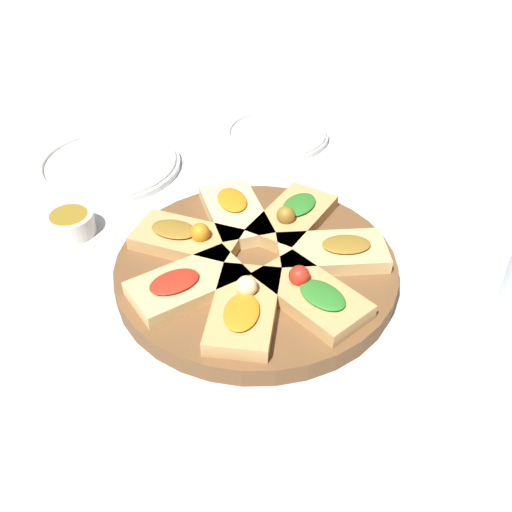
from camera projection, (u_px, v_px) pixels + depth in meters
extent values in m
plane|color=silver|center=(256.00, 277.00, 0.79)|extent=(3.00, 3.00, 0.00)
cylinder|color=brown|center=(256.00, 269.00, 0.78)|extent=(0.36, 0.36, 0.03)
cube|color=#E5C689|center=(235.00, 214.00, 0.84)|extent=(0.10, 0.15, 0.02)
ellipsoid|color=orange|center=(232.00, 200.00, 0.84)|extent=(0.05, 0.07, 0.01)
cube|color=tan|center=(187.00, 240.00, 0.79)|extent=(0.15, 0.15, 0.02)
ellipsoid|color=olive|center=(174.00, 229.00, 0.79)|extent=(0.07, 0.07, 0.01)
sphere|color=orange|center=(200.00, 233.00, 0.78)|extent=(0.03, 0.03, 0.03)
cube|color=#DBB775|center=(188.00, 284.00, 0.72)|extent=(0.14, 0.08, 0.02)
ellipsoid|color=red|center=(174.00, 282.00, 0.71)|extent=(0.07, 0.04, 0.01)
cube|color=tan|center=(244.00, 309.00, 0.69)|extent=(0.14, 0.15, 0.02)
ellipsoid|color=orange|center=(242.00, 312.00, 0.67)|extent=(0.07, 0.07, 0.01)
sphere|color=beige|center=(247.00, 286.00, 0.69)|extent=(0.03, 0.03, 0.03)
cube|color=tan|center=(311.00, 295.00, 0.71)|extent=(0.10, 0.15, 0.02)
ellipsoid|color=#2D7A28|center=(322.00, 295.00, 0.69)|extent=(0.05, 0.07, 0.01)
sphere|color=red|center=(299.00, 276.00, 0.71)|extent=(0.03, 0.03, 0.03)
cube|color=#DBB775|center=(332.00, 252.00, 0.77)|extent=(0.16, 0.12, 0.02)
ellipsoid|color=olive|center=(346.00, 244.00, 0.76)|extent=(0.07, 0.06, 0.01)
cube|color=tan|center=(293.00, 218.00, 0.83)|extent=(0.16, 0.13, 0.02)
ellipsoid|color=#2D7A28|center=(299.00, 204.00, 0.83)|extent=(0.07, 0.07, 0.01)
sphere|color=olive|center=(286.00, 215.00, 0.81)|extent=(0.03, 0.03, 0.03)
cylinder|color=white|center=(109.00, 165.00, 1.00)|extent=(0.24, 0.24, 0.01)
torus|color=white|center=(108.00, 162.00, 0.99)|extent=(0.23, 0.23, 0.01)
cylinder|color=white|center=(276.00, 135.00, 1.08)|extent=(0.19, 0.19, 0.01)
torus|color=white|center=(276.00, 132.00, 1.08)|extent=(0.18, 0.18, 0.01)
cylinder|color=silver|center=(70.00, 224.00, 0.85)|extent=(0.07, 0.07, 0.03)
cylinder|color=olive|center=(69.00, 216.00, 0.84)|extent=(0.05, 0.05, 0.01)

